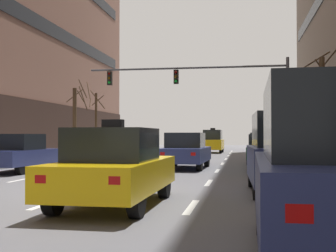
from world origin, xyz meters
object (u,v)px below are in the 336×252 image
Objects in this scene: taxi_driving_0 at (213,141)px; car_parked_0 at (336,173)px; car_driving_2 at (186,151)px; street_tree_2 at (75,119)px; car_parked_1 at (285,153)px; car_parked_3 at (264,149)px; car_driving_1 at (20,153)px; traffic_signal_0 at (211,86)px; taxi_driving_4 at (115,168)px; street_tree_0 at (322,107)px; car_parked_2 at (270,153)px; street_tree_1 at (96,119)px.

taxi_driving_0 is 34.58m from car_parked_0.
taxi_driving_0 is at bearing 90.09° from car_driving_2.
taxi_driving_0 is 0.77× the size of street_tree_2.
car_parked_1 is 12.46m from car_parked_3.
traffic_signal_0 is at bearing 49.35° from car_driving_1.
taxi_driving_0 is 0.93× the size of taxi_driving_4.
street_tree_2 is (-9.68, 22.41, 1.93)m from taxi_driving_4.
street_tree_2 is at bearing 149.39° from street_tree_0.
car_parked_3 is at bearing 137.25° from street_tree_0.
street_tree_2 reaches higher than car_parked_2.
car_parked_2 is (3.73, -1.57, -0.01)m from car_driving_2.
car_driving_1 is 0.97× the size of car_parked_1.
car_driving_2 is 6.91m from street_tree_0.
car_driving_2 is 1.01× the size of car_parked_1.
traffic_signal_0 is 2.15× the size of street_tree_2.
taxi_driving_4 is 0.82× the size of street_tree_2.
car_parked_0 reaches higher than car_parked_3.
traffic_signal_0 reaches higher than car_parked_3.
street_tree_1 is at bearing 90.64° from street_tree_2.
car_parked_2 is at bearing -67.84° from traffic_signal_0.
taxi_driving_4 is at bearing -104.26° from car_parked_3.
traffic_signal_0 reaches higher than street_tree_0.
car_parked_3 is at bearing 90.01° from car_parked_1.
car_parked_3 is 18.32m from street_tree_1.
car_driving_1 is 0.37× the size of traffic_signal_0.
car_driving_2 is at bearing -48.73° from street_tree_2.
street_tree_0 is (2.65, 16.60, 1.82)m from car_parked_0.
taxi_driving_0 is 23.38m from car_driving_1.
car_parked_3 is at bearing -28.91° from traffic_signal_0.
traffic_signal_0 is (-2.96, 14.09, 3.42)m from car_parked_1.
traffic_signal_0 is (0.92, 16.90, 3.65)m from taxi_driving_4.
car_parked_2 is 22.43m from street_tree_1.
car_parked_3 is (3.88, 15.27, -0.04)m from taxi_driving_4.
car_driving_2 is 1.02× the size of car_parked_2.
traffic_signal_0 is at bearing 82.27° from car_driving_2.
taxi_driving_0 is 28.03m from car_parked_1.
taxi_driving_4 is at bearing -111.92° from car_parked_2.
traffic_signal_0 reaches higher than car_parked_0.
car_parked_2 is 8.66m from traffic_signal_0.
car_parked_3 is at bearing 75.74° from taxi_driving_4.
taxi_driving_0 is at bearing 97.71° from car_parked_1.
car_driving_2 is at bearing 89.24° from taxi_driving_4.
car_driving_1 is 12.07m from traffic_signal_0.
car_parked_0 is (3.88, -3.79, 0.25)m from taxi_driving_4.
taxi_driving_0 is 0.95× the size of car_parked_1.
car_parked_3 is 0.72× the size of street_tree_1.
taxi_driving_4 is 29.10m from street_tree_1.
taxi_driving_0 is 12.89m from street_tree_2.
car_driving_1 is at bearing -130.65° from traffic_signal_0.
traffic_signal_0 is (-2.96, 1.63, 3.69)m from car_parked_3.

